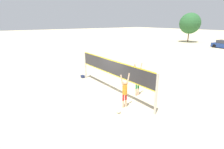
{
  "coord_description": "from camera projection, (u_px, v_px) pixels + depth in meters",
  "views": [
    {
      "loc": [
        9.52,
        -6.92,
        4.9
      ],
      "look_at": [
        0.0,
        0.0,
        1.29
      ],
      "focal_mm": 28.0,
      "sensor_mm": 36.0,
      "label": 1
    }
  ],
  "objects": [
    {
      "name": "ground_plane",
      "position": [
        112.0,
        91.0,
        12.69
      ],
      "size": [
        200.0,
        200.0,
        0.0
      ],
      "primitive_type": "plane",
      "color": "beige"
    },
    {
      "name": "volleyball_net",
      "position": [
        112.0,
        70.0,
        12.21
      ],
      "size": [
        8.12,
        0.13,
        2.34
      ],
      "color": "beige",
      "rests_on": "ground_plane"
    },
    {
      "name": "player_spiker",
      "position": [
        125.0,
        90.0,
        10.06
      ],
      "size": [
        0.28,
        0.69,
        2.06
      ],
      "rotation": [
        0.0,
        0.0,
        1.57
      ],
      "color": "beige",
      "rests_on": "ground_plane"
    },
    {
      "name": "player_blocker",
      "position": [
        138.0,
        79.0,
        11.67
      ],
      "size": [
        0.28,
        0.72,
        2.26
      ],
      "rotation": [
        0.0,
        0.0,
        -1.57
      ],
      "color": "beige",
      "rests_on": "ground_plane"
    },
    {
      "name": "volleyball",
      "position": [
        119.0,
        111.0,
        9.66
      ],
      "size": [
        0.23,
        0.23,
        0.23
      ],
      "color": "silver",
      "rests_on": "ground_plane"
    },
    {
      "name": "gear_bag",
      "position": [
        83.0,
        76.0,
        15.71
      ],
      "size": [
        0.36,
        0.26,
        0.24
      ],
      "color": "navy",
      "rests_on": "ground_plane"
    },
    {
      "name": "parked_car_far",
      "position": [
        224.0,
        45.0,
        32.71
      ],
      "size": [
        4.23,
        2.38,
        1.49
      ],
      "rotation": [
        0.0,
        0.0,
        -0.13
      ],
      "color": "navy",
      "rests_on": "ground_plane"
    },
    {
      "name": "tree_left_cluster",
      "position": [
        190.0,
        23.0,
        41.15
      ],
      "size": [
        4.82,
        4.82,
        6.78
      ],
      "color": "brown",
      "rests_on": "ground_plane"
    }
  ]
}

